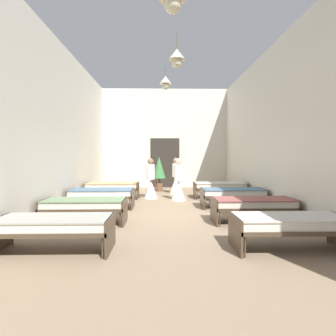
{
  "coord_description": "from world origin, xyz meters",
  "views": [
    {
      "loc": [
        -0.21,
        -7.53,
        1.61
      ],
      "look_at": [
        0.0,
        0.51,
        1.23
      ],
      "focal_mm": 30.3,
      "sensor_mm": 36.0,
      "label": 1
    }
  ],
  "objects_px": {
    "bed_right_row_0": "(290,224)",
    "bed_left_row_3": "(113,186)",
    "potted_plant": "(159,169)",
    "bed_left_row_2": "(102,194)",
    "bed_right_row_2": "(233,193)",
    "nurse_mid_aisle": "(151,184)",
    "bed_left_row_1": "(85,205)",
    "bed_right_row_1": "(253,204)",
    "nurse_far_aisle": "(178,185)",
    "bed_right_row_3": "(220,186)",
    "bed_left_row_0": "(54,225)",
    "nurse_near_aisle": "(176,181)"
  },
  "relations": [
    {
      "from": "bed_left_row_1",
      "to": "potted_plant",
      "type": "distance_m",
      "value": 6.05
    },
    {
      "from": "bed_left_row_3",
      "to": "potted_plant",
      "type": "height_order",
      "value": "potted_plant"
    },
    {
      "from": "potted_plant",
      "to": "bed_right_row_3",
      "type": "bearing_deg",
      "value": -41.32
    },
    {
      "from": "bed_left_row_1",
      "to": "bed_right_row_1",
      "type": "xyz_separation_m",
      "value": [
        3.96,
        0.0,
        0.0
      ]
    },
    {
      "from": "bed_left_row_0",
      "to": "nurse_mid_aisle",
      "type": "xyz_separation_m",
      "value": [
        1.4,
        5.66,
        0.09
      ]
    },
    {
      "from": "bed_left_row_0",
      "to": "bed_left_row_3",
      "type": "height_order",
      "value": "same"
    },
    {
      "from": "bed_left_row_3",
      "to": "bed_right_row_3",
      "type": "height_order",
      "value": "same"
    },
    {
      "from": "bed_left_row_2",
      "to": "bed_right_row_3",
      "type": "height_order",
      "value": "same"
    },
    {
      "from": "bed_right_row_0",
      "to": "nurse_mid_aisle",
      "type": "xyz_separation_m",
      "value": [
        -2.56,
        5.66,
        0.09
      ]
    },
    {
      "from": "bed_left_row_0",
      "to": "nurse_far_aisle",
      "type": "distance_m",
      "value": 5.72
    },
    {
      "from": "bed_left_row_3",
      "to": "bed_left_row_2",
      "type": "bearing_deg",
      "value": -90.0
    },
    {
      "from": "bed_left_row_0",
      "to": "bed_right_row_3",
      "type": "relative_size",
      "value": 1.0
    },
    {
      "from": "nurse_far_aisle",
      "to": "bed_right_row_2",
      "type": "bearing_deg",
      "value": -51.82
    },
    {
      "from": "bed_left_row_0",
      "to": "bed_left_row_2",
      "type": "height_order",
      "value": "same"
    },
    {
      "from": "bed_left_row_2",
      "to": "nurse_mid_aisle",
      "type": "bearing_deg",
      "value": 53.13
    },
    {
      "from": "bed_right_row_0",
      "to": "bed_right_row_2",
      "type": "bearing_deg",
      "value": 90.0
    },
    {
      "from": "bed_right_row_0",
      "to": "bed_right_row_1",
      "type": "height_order",
      "value": "same"
    },
    {
      "from": "nurse_mid_aisle",
      "to": "bed_left_row_3",
      "type": "bearing_deg",
      "value": -28.19
    },
    {
      "from": "nurse_near_aisle",
      "to": "nurse_far_aisle",
      "type": "distance_m",
      "value": 1.66
    },
    {
      "from": "bed_left_row_1",
      "to": "bed_right_row_2",
      "type": "bearing_deg",
      "value": 25.66
    },
    {
      "from": "bed_right_row_0",
      "to": "bed_right_row_3",
      "type": "distance_m",
      "value": 5.7
    },
    {
      "from": "bed_right_row_2",
      "to": "bed_left_row_3",
      "type": "distance_m",
      "value": 4.39
    },
    {
      "from": "bed_right_row_1",
      "to": "nurse_far_aisle",
      "type": "bearing_deg",
      "value": 115.44
    },
    {
      "from": "bed_left_row_2",
      "to": "bed_right_row_2",
      "type": "relative_size",
      "value": 1.0
    },
    {
      "from": "potted_plant",
      "to": "bed_left_row_2",
      "type": "bearing_deg",
      "value": -113.55
    },
    {
      "from": "nurse_near_aisle",
      "to": "bed_right_row_3",
      "type": "bearing_deg",
      "value": -88.48
    },
    {
      "from": "bed_left_row_1",
      "to": "bed_left_row_3",
      "type": "relative_size",
      "value": 1.0
    },
    {
      "from": "bed_left_row_1",
      "to": "nurse_near_aisle",
      "type": "bearing_deg",
      "value": 64.28
    },
    {
      "from": "bed_right_row_1",
      "to": "bed_left_row_3",
      "type": "height_order",
      "value": "same"
    },
    {
      "from": "bed_right_row_0",
      "to": "bed_left_row_3",
      "type": "bearing_deg",
      "value": 124.76
    },
    {
      "from": "nurse_far_aisle",
      "to": "potted_plant",
      "type": "bearing_deg",
      "value": 95.36
    },
    {
      "from": "bed_right_row_2",
      "to": "nurse_near_aisle",
      "type": "distance_m",
      "value": 3.43
    },
    {
      "from": "bed_left_row_1",
      "to": "bed_left_row_2",
      "type": "distance_m",
      "value": 1.9
    },
    {
      "from": "bed_left_row_0",
      "to": "nurse_far_aisle",
      "type": "bearing_deg",
      "value": 65.29
    },
    {
      "from": "bed_left_row_0",
      "to": "nurse_near_aisle",
      "type": "distance_m",
      "value": 7.26
    },
    {
      "from": "bed_right_row_0",
      "to": "nurse_near_aisle",
      "type": "distance_m",
      "value": 7.03
    },
    {
      "from": "bed_left_row_3",
      "to": "nurse_far_aisle",
      "type": "bearing_deg",
      "value": -12.02
    },
    {
      "from": "bed_right_row_1",
      "to": "bed_left_row_3",
      "type": "distance_m",
      "value": 5.48
    },
    {
      "from": "bed_right_row_1",
      "to": "bed_left_row_2",
      "type": "relative_size",
      "value": 1.0
    },
    {
      "from": "bed_left_row_1",
      "to": "bed_left_row_2",
      "type": "relative_size",
      "value": 1.0
    },
    {
      "from": "bed_left_row_1",
      "to": "bed_left_row_2",
      "type": "xyz_separation_m",
      "value": [
        0.0,
        1.9,
        0.0
      ]
    },
    {
      "from": "bed_left_row_0",
      "to": "bed_right_row_1",
      "type": "distance_m",
      "value": 4.39
    },
    {
      "from": "bed_right_row_0",
      "to": "potted_plant",
      "type": "relative_size",
      "value": 1.25
    },
    {
      "from": "bed_right_row_1",
      "to": "bed_left_row_0",
      "type": "bearing_deg",
      "value": -154.34
    },
    {
      "from": "bed_left_row_1",
      "to": "bed_right_row_1",
      "type": "bearing_deg",
      "value": 0.0
    },
    {
      "from": "bed_right_row_2",
      "to": "nurse_mid_aisle",
      "type": "bearing_deg",
      "value": 143.96
    },
    {
      "from": "bed_right_row_0",
      "to": "bed_left_row_3",
      "type": "distance_m",
      "value": 6.94
    },
    {
      "from": "nurse_near_aisle",
      "to": "nurse_mid_aisle",
      "type": "bearing_deg",
      "value": 178.16
    },
    {
      "from": "bed_right_row_2",
      "to": "nurse_near_aisle",
      "type": "xyz_separation_m",
      "value": [
        -1.57,
        3.05,
        0.09
      ]
    },
    {
      "from": "potted_plant",
      "to": "bed_right_row_2",
      "type": "bearing_deg",
      "value": -59.82
    }
  ]
}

